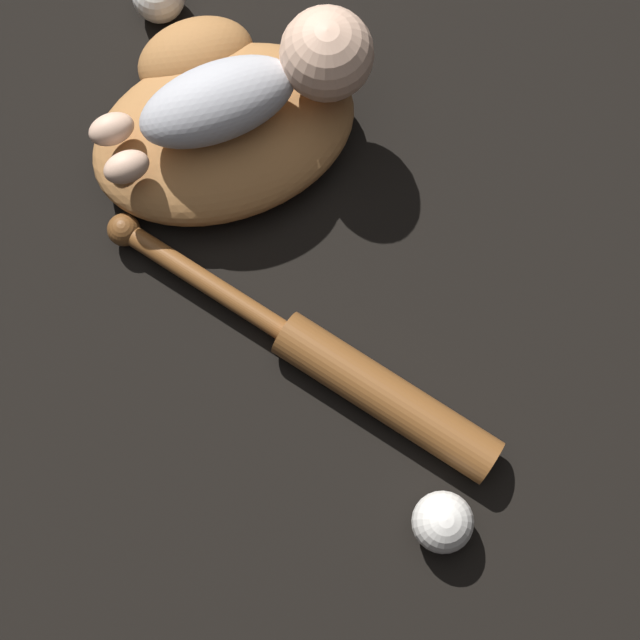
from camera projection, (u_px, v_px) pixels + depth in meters
name	position (u px, v px, depth m)	size (l,w,h in m)	color
ground_plane	(259.00, 120.00, 1.44)	(6.00, 6.00, 0.00)	black
baseball_glove	(219.00, 120.00, 1.38)	(0.41, 0.36, 0.10)	#A8703D
baby_figure	(263.00, 82.00, 1.29)	(0.35, 0.23, 0.12)	#B2B2B7
baseball_bat	(345.00, 371.00, 1.32)	(0.51, 0.32, 0.06)	brown
baseball	(443.00, 522.00, 1.27)	(0.07, 0.07, 0.07)	white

